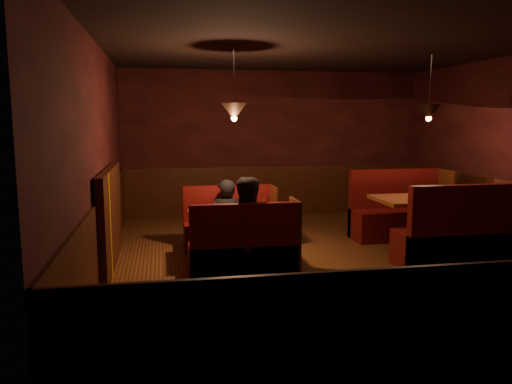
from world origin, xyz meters
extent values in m
cube|color=#40280F|center=(0.00, 0.00, -0.01)|extent=(6.00, 7.00, 0.01)
cube|color=black|center=(0.00, 0.00, 2.90)|extent=(6.00, 7.00, 0.01)
cube|color=black|center=(0.00, 3.50, 1.45)|extent=(6.00, 0.01, 2.90)
cube|color=black|center=(0.00, -3.50, 1.45)|extent=(6.00, 0.01, 2.90)
cube|color=black|center=(-3.00, 0.00, 1.45)|extent=(0.01, 7.00, 2.90)
cube|color=#441D0E|center=(0.00, 3.48, 0.50)|extent=(6.00, 0.04, 1.00)
cube|color=#441D0E|center=(0.00, -3.48, 0.50)|extent=(6.00, 0.04, 1.00)
cube|color=#441D0E|center=(-2.98, 0.00, 0.50)|extent=(0.04, 7.00, 1.00)
cube|color=#441D0E|center=(-2.92, 0.40, 0.65)|extent=(0.10, 2.20, 1.30)
cube|color=#AF7C0F|center=(-2.87, -0.15, 0.65)|extent=(0.01, 0.12, 1.30)
cylinder|color=#333333|center=(-1.26, 0.33, 2.45)|extent=(0.01, 0.01, 0.80)
cone|color=black|center=(-1.26, 0.33, 2.05)|extent=(0.34, 0.34, 0.22)
sphere|color=#FFBF72|center=(-1.26, 0.33, 1.96)|extent=(0.08, 0.08, 0.08)
cylinder|color=#333333|center=(1.56, 0.28, 2.45)|extent=(0.01, 0.01, 0.80)
cone|color=black|center=(1.56, 0.28, 2.05)|extent=(0.34, 0.34, 0.22)
sphere|color=#FFBF72|center=(1.56, 0.28, 1.96)|extent=(0.08, 0.08, 0.08)
cube|color=#632F0F|center=(-1.26, 0.33, 0.65)|extent=(1.25, 0.76, 0.04)
cylinder|color=#441D0E|center=(-1.26, 0.33, 0.31)|extent=(0.13, 0.13, 0.63)
cylinder|color=#441D0E|center=(-1.26, 0.33, 0.02)|extent=(0.50, 0.50, 0.04)
cylinder|color=silver|center=(-1.23, 0.25, 0.68)|extent=(0.25, 0.25, 0.02)
cube|color=black|center=(-1.22, 0.26, 0.70)|extent=(0.08, 0.07, 0.03)
ellipsoid|color=silver|center=(-1.23, 0.23, 0.71)|extent=(0.06, 0.06, 0.05)
cube|color=tan|center=(-1.16, 0.19, 0.70)|extent=(0.08, 0.07, 0.03)
cylinder|color=silver|center=(-1.27, 0.16, 0.69)|extent=(0.09, 0.09, 0.01)
cylinder|color=silver|center=(-1.38, 0.49, 0.68)|extent=(0.23, 0.23, 0.01)
ellipsoid|color=beige|center=(-1.30, 0.49, 0.71)|extent=(0.09, 0.09, 0.05)
cube|color=silver|center=(-1.32, 0.48, 0.69)|extent=(0.18, 0.03, 0.00)
cylinder|color=white|center=(-0.99, 0.36, 0.71)|extent=(0.05, 0.05, 0.08)
cylinder|color=white|center=(-0.81, 0.52, 0.74)|extent=(0.07, 0.07, 0.13)
cylinder|color=white|center=(-0.85, 0.14, 0.74)|extent=(0.07, 0.07, 0.13)
cylinder|color=#47230F|center=(-0.78, 0.37, 0.74)|extent=(0.05, 0.05, 0.14)
cylinder|color=#47230F|center=(-0.78, 0.37, 0.84)|extent=(0.02, 0.02, 0.06)
ellipsoid|color=white|center=(-0.90, 0.22, 0.69)|extent=(0.10, 0.09, 0.04)
cube|color=black|center=(-1.26, 0.98, 0.20)|extent=(1.34, 0.49, 0.40)
cube|color=black|center=(-1.26, 1.17, 0.47)|extent=(1.34, 0.11, 0.94)
cube|color=#441D0E|center=(-0.57, 0.98, 0.47)|extent=(0.04, 0.49, 0.94)
cube|color=black|center=(-1.26, -0.32, 0.20)|extent=(1.34, 0.49, 0.40)
cube|color=black|center=(-1.26, -0.51, 0.47)|extent=(1.34, 0.11, 0.94)
cube|color=#441D0E|center=(-0.57, -0.32, 0.47)|extent=(0.04, 0.49, 0.94)
cube|color=#632F0F|center=(1.56, 0.28, 0.78)|extent=(1.43, 0.91, 0.05)
cylinder|color=#441D0E|center=(1.56, 0.28, 0.38)|extent=(0.15, 0.15, 0.75)
cylinder|color=#441D0E|center=(1.56, 0.28, 0.02)|extent=(0.60, 0.60, 0.04)
cube|color=black|center=(1.56, 1.06, 0.24)|extent=(1.53, 0.59, 0.48)
cube|color=black|center=(1.56, 1.29, 0.56)|extent=(1.53, 0.13, 1.13)
cube|color=#441D0E|center=(2.35, 1.06, 0.56)|extent=(0.04, 0.59, 1.13)
cube|color=black|center=(1.56, -0.49, 0.24)|extent=(1.53, 0.59, 0.48)
cube|color=black|center=(1.56, -0.73, 0.56)|extent=(1.53, 0.13, 1.13)
cube|color=#441D0E|center=(2.35, -0.49, 0.56)|extent=(0.04, 0.59, 1.13)
imported|color=black|center=(-1.30, 0.95, 0.71)|extent=(0.54, 0.37, 1.41)
imported|color=black|center=(-1.14, -0.30, 0.79)|extent=(0.81, 0.66, 1.58)
camera|label=1|loc=(-2.22, -6.37, 1.95)|focal=35.00mm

